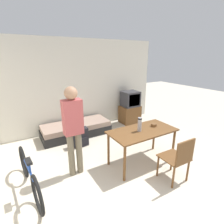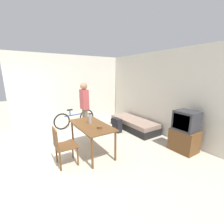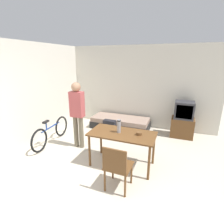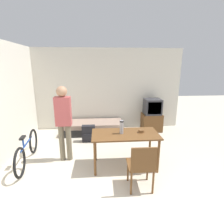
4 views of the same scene
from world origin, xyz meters
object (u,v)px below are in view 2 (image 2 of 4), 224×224
daybed (134,124)px  dining_table (92,128)px  wooden_chair (62,144)px  backpack (117,125)px  thermos_flask (90,118)px  tv (185,132)px  person_standing (84,104)px  bicycle (75,119)px  mate_bowl (99,127)px

daybed → dining_table: 2.21m
wooden_chair → backpack: wooden_chair is taller
daybed → thermos_flask: thermos_flask is taller
tv → thermos_flask: bearing=-122.1°
person_standing → backpack: (0.47, 0.99, -0.78)m
wooden_chair → backpack: 2.40m
daybed → thermos_flask: 2.25m
dining_table → person_standing: person_standing is taller
dining_table → thermos_flask: (-0.08, 0.01, 0.25)m
wooden_chair → bicycle: size_ratio=0.54×
bicycle → thermos_flask: size_ratio=5.71×
bicycle → person_standing: (0.83, 0.08, 0.70)m
dining_table → thermos_flask: thermos_flask is taller
tv → backpack: (-2.07, -0.72, -0.28)m
dining_table → thermos_flask: 0.26m
thermos_flask → mate_bowl: thermos_flask is taller
daybed → tv: (1.95, 0.05, 0.33)m
daybed → person_standing: person_standing is taller
daybed → mate_bowl: 2.34m
dining_table → mate_bowl: bearing=6.6°
daybed → person_standing: bearing=-109.9°
bicycle → mate_bowl: mate_bowl is taller
person_standing → mate_bowl: person_standing is taller
wooden_chair → backpack: bearing=115.2°
wooden_chair → bicycle: bearing=154.8°
mate_bowl → backpack: (-1.20, 1.32, -0.55)m
backpack → mate_bowl: bearing=-47.8°
thermos_flask → backpack: 1.70m
wooden_chair → mate_bowl: 0.90m
person_standing → thermos_flask: bearing=-16.6°
tv → dining_table: (-1.22, -2.08, 0.15)m
bicycle → backpack: (1.31, 1.07, -0.08)m
tv → person_standing: 3.10m
tv → dining_table: tv is taller
person_standing → thermos_flask: (1.25, -0.37, -0.10)m
daybed → tv: bearing=1.5°
backpack → daybed: bearing=79.6°
tv → person_standing: size_ratio=0.63×
tv → backpack: bearing=-160.9°
dining_table → thermos_flask: bearing=175.5°
thermos_flask → backpack: bearing=119.6°
bicycle → mate_bowl: bearing=-5.8°
bicycle → person_standing: bearing=5.6°
wooden_chair → daybed: bearing=107.6°
backpack → thermos_flask: bearing=-60.4°
bicycle → mate_bowl: (2.51, -0.26, 0.48)m
mate_bowl → person_standing: bearing=168.6°
wooden_chair → tv: bearing=69.9°
person_standing → thermos_flask: size_ratio=6.06×
dining_table → wooden_chair: wooden_chair is taller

